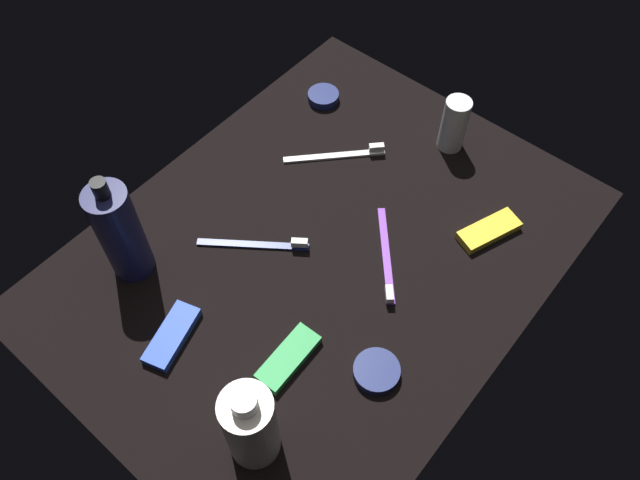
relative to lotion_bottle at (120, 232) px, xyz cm
name	(u,v)px	position (x,y,z in cm)	size (l,w,h in cm)	color
ground_plane	(320,253)	(-20.82, 20.45, -9.66)	(84.00, 64.00, 1.20)	black
lotion_bottle	(120,232)	(0.00, 0.00, 0.00)	(6.39, 6.39, 20.55)	#1C1E4A
bodywash_bottle	(250,426)	(8.10, 33.59, -1.54)	(6.72, 6.72, 16.70)	silver
deodorant_stick	(454,124)	(-53.10, 23.60, -3.88)	(4.48, 4.48, 10.37)	silver
toothbrush_navy	(260,244)	(-15.31, 12.53, -8.46)	(11.69, 15.17, 2.10)	navy
toothbrush_purple	(387,259)	(-26.03, 29.77, -8.46)	(14.22, 12.89, 2.10)	purple
toothbrush_white	(340,154)	(-38.43, 10.37, -8.46)	(13.92, 13.23, 2.10)	white
snack_bar_green	(288,358)	(-3.59, 29.08, -8.31)	(10.40, 4.00, 1.50)	green
snack_bar_yellow	(489,231)	(-40.94, 39.18, -8.31)	(10.40, 4.00, 1.50)	yellow
snack_bar_blue	(172,336)	(4.69, 13.82, -8.31)	(10.40, 4.00, 1.50)	blue
cream_tin_left	(377,371)	(-10.03, 39.87, -8.28)	(6.65, 6.65, 1.57)	navy
cream_tin_right	(323,97)	(-47.37, -1.04, -8.24)	(5.83, 5.83, 1.64)	navy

